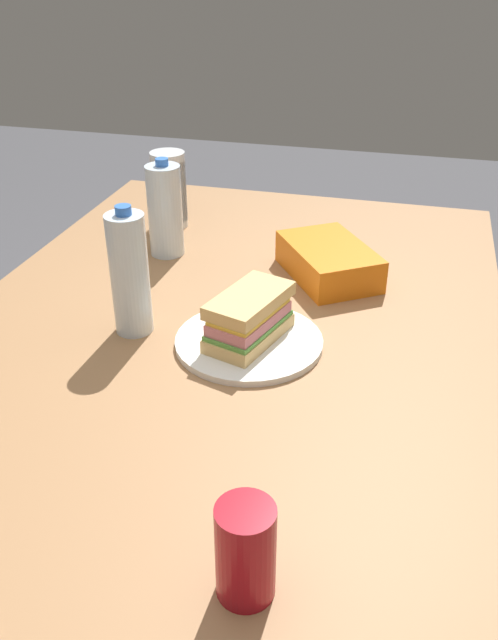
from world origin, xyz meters
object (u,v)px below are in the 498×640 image
at_px(dining_table, 200,407).
at_px(plastic_cup_stack, 169,190).
at_px(chip_bag, 328,261).
at_px(water_bottle_tall, 165,210).
at_px(sandwich, 249,317).
at_px(paper_plate, 249,341).
at_px(soda_can_red, 246,551).
at_px(water_bottle_spare, 130,274).

relative_size(dining_table, plastic_cup_stack, 9.69).
relative_size(chip_bag, water_bottle_tall, 1.05).
relative_size(sandwich, plastic_cup_stack, 1.09).
height_order(paper_plate, water_bottle_tall, water_bottle_tall).
distance_m(soda_can_red, water_bottle_spare, 0.60).
bearing_deg(plastic_cup_stack, chip_bag, -113.59).
bearing_deg(chip_bag, soda_can_red, 148.06).
bearing_deg(dining_table, paper_plate, -32.69).
relative_size(chip_bag, plastic_cup_stack, 1.24).
relative_size(dining_table, chip_bag, 7.79).
height_order(dining_table, paper_plate, paper_plate).
relative_size(dining_table, soda_can_red, 14.69).
distance_m(dining_table, water_bottle_spare, 0.26).
height_order(sandwich, water_bottle_tall, water_bottle_tall).
bearing_deg(chip_bag, paper_plate, 128.87).
bearing_deg(water_bottle_tall, paper_plate, -139.92).
bearing_deg(water_bottle_tall, dining_table, -153.28).
bearing_deg(water_bottle_tall, sandwich, -139.63).
height_order(chip_bag, water_bottle_spare, water_bottle_spare).
relative_size(dining_table, sandwich, 8.86).
distance_m(soda_can_red, water_bottle_tall, 0.92).
bearing_deg(sandwich, chip_bag, -17.15).
bearing_deg(water_bottle_spare, soda_can_red, -145.12).
distance_m(chip_bag, water_bottle_spare, 0.45).
height_order(sandwich, soda_can_red, soda_can_red).
xyz_separation_m(sandwich, chip_bag, (0.30, -0.09, -0.02)).
height_order(sandwich, plastic_cup_stack, plastic_cup_stack).
distance_m(sandwich, water_bottle_tall, 0.43).
xyz_separation_m(paper_plate, plastic_cup_stack, (0.49, 0.33, 0.09)).
relative_size(paper_plate, water_bottle_tall, 1.19).
height_order(water_bottle_tall, plastic_cup_stack, water_bottle_tall).
bearing_deg(plastic_cup_stack, sandwich, -145.94).
bearing_deg(plastic_cup_stack, water_bottle_tall, -162.30).
bearing_deg(chip_bag, dining_table, 124.66).
height_order(dining_table, chip_bag, chip_bag).
bearing_deg(soda_can_red, chip_bag, 2.37).
height_order(paper_plate, chip_bag, chip_bag).
distance_m(dining_table, plastic_cup_stack, 0.67).
bearing_deg(soda_can_red, paper_plate, 14.29).
bearing_deg(chip_bag, sandwich, 128.53).
xyz_separation_m(dining_table, soda_can_red, (-0.40, -0.19, 0.14)).
relative_size(chip_bag, water_bottle_spare, 0.96).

